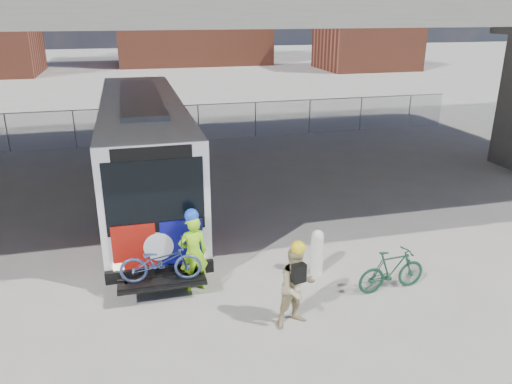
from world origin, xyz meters
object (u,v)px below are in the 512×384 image
object	(u,v)px
bus	(144,142)
cyclist_hivis	(193,251)
cyclist_tan	(297,286)
bollard	(317,250)
bike_parked	(392,270)

from	to	relation	value
bus	cyclist_hivis	xyz separation A→B (m)	(0.78, -6.32, -1.11)
cyclist_tan	cyclist_hivis	bearing A→B (deg)	120.61
bus	bollard	world-z (taller)	bus
cyclist_hivis	bike_parked	size ratio (longest dim) A/B	1.18
bollard	cyclist_hivis	bearing A→B (deg)	-180.00
cyclist_hivis	bike_parked	world-z (taller)	cyclist_hivis
bus	bike_parked	world-z (taller)	bus
bus	cyclist_tan	xyz separation A→B (m)	(2.68, -8.26, -1.19)
cyclist_hivis	bike_parked	xyz separation A→B (m)	(4.53, -1.22, -0.47)
bollard	cyclist_hivis	distance (m)	3.13
bollard	cyclist_hivis	world-z (taller)	cyclist_hivis
bike_parked	bus	bearing A→B (deg)	30.67
bollard	bike_parked	world-z (taller)	bollard
bus	bollard	size ratio (longest dim) A/B	10.87
bike_parked	cyclist_tan	bearing A→B (deg)	100.98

